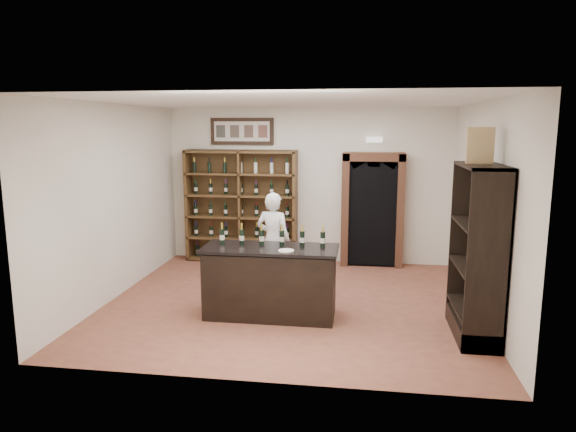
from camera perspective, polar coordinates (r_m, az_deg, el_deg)
The scene contains 20 objects.
floor at distance 7.95m, azimuth 0.26°, elevation -9.55°, with size 5.50×5.50×0.00m, color brown.
ceiling at distance 7.50m, azimuth 0.28°, elevation 12.59°, with size 5.50×5.50×0.00m, color white.
wall_back at distance 10.04m, azimuth 2.25°, elevation 3.37°, with size 5.50×0.04×3.00m, color silver.
wall_left at distance 8.41m, azimuth -18.63°, elevation 1.55°, with size 0.04×5.00×3.00m, color silver.
wall_right at distance 7.70m, azimuth 20.97°, elevation 0.67°, with size 0.04×5.00×3.00m, color silver.
wine_shelf at distance 10.15m, azimuth -5.18°, elevation 1.13°, with size 2.20×0.38×2.20m.
framed_picture at distance 10.16m, azimuth -5.13°, elevation 9.35°, with size 1.25×0.04×0.52m, color black.
arched_doorway at distance 9.87m, azimuth 9.37°, elevation 1.00°, with size 1.17×0.35×2.17m.
emergency_light at distance 9.85m, azimuth 9.57°, elevation 8.36°, with size 0.30×0.10×0.10m, color white.
tasting_counter at distance 7.26m, azimuth -1.97°, elevation -7.36°, with size 1.88×0.78×1.00m.
counter_bottle_0 at distance 7.39m, azimuth -7.33°, elevation -2.22°, with size 0.07×0.07×0.30m.
counter_bottle_1 at distance 7.32m, azimuth -5.16°, elevation -2.30°, with size 0.07×0.07×0.30m.
counter_bottle_2 at distance 7.25m, azimuth -2.94°, elevation -2.38°, with size 0.07×0.07×0.30m.
counter_bottle_3 at distance 7.21m, azimuth -0.69°, elevation -2.45°, with size 0.07×0.07×0.30m.
counter_bottle_4 at distance 7.17m, azimuth 1.58°, elevation -2.52°, with size 0.07×0.07×0.30m.
counter_bottle_5 at distance 7.14m, azimuth 3.88°, elevation -2.59°, with size 0.07×0.07×0.30m.
side_cabinet at distance 6.96m, azimuth 20.37°, elevation -6.56°, with size 0.48×1.20×2.20m.
shopkeeper at distance 8.50m, azimuth -1.65°, elevation -2.68°, with size 0.58×0.38×1.59m, color white.
plate at distance 6.89m, azimuth -0.21°, elevation -3.89°, with size 0.22×0.22×0.02m, color beige.
wine_crate at distance 6.77m, azimuth 20.57°, elevation 7.36°, with size 0.32×0.13×0.45m, color tan.
Camera 1 is at (1.04, -7.42, 2.67)m, focal length 32.00 mm.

